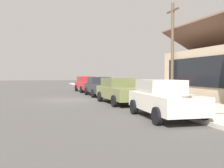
# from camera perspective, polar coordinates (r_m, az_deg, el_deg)

# --- Properties ---
(ground_plane) EXTENTS (120.00, 120.00, 0.00)m
(ground_plane) POSITION_cam_1_polar(r_m,az_deg,el_deg) (18.75, -9.20, -3.45)
(ground_plane) COLOR #4C4947
(sidewalk_curb) EXTENTS (60.00, 4.20, 0.16)m
(sidewalk_curb) POSITION_cam_1_polar(r_m,az_deg,el_deg) (20.21, 6.78, -2.80)
(sidewalk_curb) COLOR beige
(sidewalk_curb) RESTS_ON ground
(car_cherry) EXTENTS (4.49, 2.08, 1.59)m
(car_cherry) POSITION_cam_1_polar(r_m,az_deg,el_deg) (26.96, -5.58, 0.01)
(car_cherry) COLOR red
(car_cherry) RESTS_ON ground
(car_charcoal) EXTENTS (4.53, 2.02, 1.59)m
(car_charcoal) POSITION_cam_1_polar(r_m,az_deg,el_deg) (21.84, -2.73, -0.48)
(car_charcoal) COLOR #2D3035
(car_charcoal) RESTS_ON ground
(car_olive) EXTENTS (4.91, 2.04, 1.59)m
(car_olive) POSITION_cam_1_polar(r_m,az_deg,el_deg) (16.25, 1.54, -1.40)
(car_olive) COLOR olive
(car_olive) RESTS_ON ground
(car_ivory) EXTENTS (4.39, 2.16, 1.59)m
(car_ivory) POSITION_cam_1_polar(r_m,az_deg,el_deg) (11.10, 11.22, -3.13)
(car_ivory) COLOR silver
(car_ivory) RESTS_ON ground
(utility_pole_wooden) EXTENTS (1.80, 0.24, 7.50)m
(utility_pole_wooden) POSITION_cam_1_polar(r_m,az_deg,el_deg) (21.49, 13.14, 7.73)
(utility_pole_wooden) COLOR brown
(utility_pole_wooden) RESTS_ON ground
(fire_hydrant_red) EXTENTS (0.22, 0.22, 0.71)m
(fire_hydrant_red) POSITION_cam_1_polar(r_m,az_deg,el_deg) (22.07, 0.85, -1.28)
(fire_hydrant_red) COLOR red
(fire_hydrant_red) RESTS_ON sidewalk_curb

